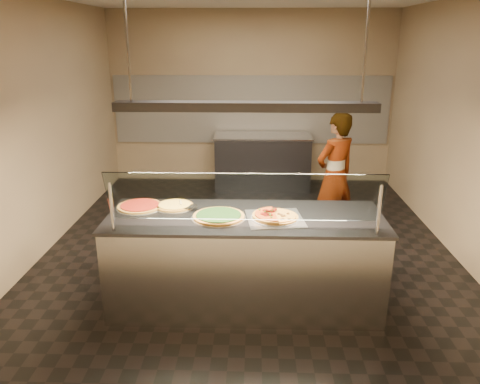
{
  "coord_description": "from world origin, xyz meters",
  "views": [
    {
      "loc": [
        0.06,
        -5.41,
        2.52
      ],
      "look_at": [
        -0.08,
        -0.87,
        1.02
      ],
      "focal_mm": 35.0,
      "sensor_mm": 36.0,
      "label": 1
    }
  ],
  "objects_px": {
    "sneeze_guard": "(244,198)",
    "worker": "(335,176)",
    "prep_table": "(263,161)",
    "half_pizza_sausage": "(286,216)",
    "serving_counter": "(245,260)",
    "heat_lamp_housing": "(246,107)",
    "pizza_tomato": "(140,206)",
    "perforated_tray": "(275,218)",
    "pizza_cheese": "(175,205)",
    "pizza_spinach": "(219,216)",
    "pizza_spatula": "(185,204)",
    "half_pizza_pepperoni": "(264,215)"
  },
  "relations": [
    {
      "from": "perforated_tray",
      "to": "prep_table",
      "type": "xyz_separation_m",
      "value": [
        -0.05,
        3.92,
        -0.47
      ]
    },
    {
      "from": "sneeze_guard",
      "to": "half_pizza_sausage",
      "type": "relative_size",
      "value": 5.33
    },
    {
      "from": "pizza_tomato",
      "to": "half_pizza_pepperoni",
      "type": "bearing_deg",
      "value": -12.24
    },
    {
      "from": "serving_counter",
      "to": "heat_lamp_housing",
      "type": "height_order",
      "value": "heat_lamp_housing"
    },
    {
      "from": "pizza_spinach",
      "to": "worker",
      "type": "bearing_deg",
      "value": 52.84
    },
    {
      "from": "pizza_cheese",
      "to": "pizza_spatula",
      "type": "relative_size",
      "value": 1.72
    },
    {
      "from": "half_pizza_pepperoni",
      "to": "pizza_spatula",
      "type": "relative_size",
      "value": 1.94
    },
    {
      "from": "pizza_cheese",
      "to": "pizza_tomato",
      "type": "xyz_separation_m",
      "value": [
        -0.34,
        -0.02,
        0.0
      ]
    },
    {
      "from": "pizza_spatula",
      "to": "worker",
      "type": "bearing_deg",
      "value": 41.55
    },
    {
      "from": "pizza_spatula",
      "to": "heat_lamp_housing",
      "type": "relative_size",
      "value": 0.1
    },
    {
      "from": "half_pizza_sausage",
      "to": "worker",
      "type": "distance_m",
      "value": 1.98
    },
    {
      "from": "serving_counter",
      "to": "pizza_spinach",
      "type": "distance_m",
      "value": 0.54
    },
    {
      "from": "serving_counter",
      "to": "heat_lamp_housing",
      "type": "bearing_deg",
      "value": 0.0
    },
    {
      "from": "pizza_spinach",
      "to": "prep_table",
      "type": "height_order",
      "value": "pizza_spinach"
    },
    {
      "from": "pizza_spatula",
      "to": "pizza_cheese",
      "type": "bearing_deg",
      "value": 178.34
    },
    {
      "from": "sneeze_guard",
      "to": "prep_table",
      "type": "relative_size",
      "value": 1.42
    },
    {
      "from": "pizza_spatula",
      "to": "heat_lamp_housing",
      "type": "distance_m",
      "value": 1.18
    },
    {
      "from": "half_pizza_pepperoni",
      "to": "pizza_tomato",
      "type": "xyz_separation_m",
      "value": [
        -1.22,
        0.26,
        -0.02
      ]
    },
    {
      "from": "serving_counter",
      "to": "half_pizza_pepperoni",
      "type": "distance_m",
      "value": 0.53
    },
    {
      "from": "pizza_cheese",
      "to": "pizza_tomato",
      "type": "distance_m",
      "value": 0.34
    },
    {
      "from": "pizza_spinach",
      "to": "heat_lamp_housing",
      "type": "height_order",
      "value": "heat_lamp_housing"
    },
    {
      "from": "prep_table",
      "to": "worker",
      "type": "relative_size",
      "value": 1.01
    },
    {
      "from": "serving_counter",
      "to": "pizza_cheese",
      "type": "height_order",
      "value": "pizza_cheese"
    },
    {
      "from": "pizza_cheese",
      "to": "heat_lamp_housing",
      "type": "xyz_separation_m",
      "value": [
        0.7,
        -0.23,
        1.01
      ]
    },
    {
      "from": "half_pizza_pepperoni",
      "to": "half_pizza_sausage",
      "type": "bearing_deg",
      "value": -1.48
    },
    {
      "from": "pizza_spinach",
      "to": "pizza_tomato",
      "type": "relative_size",
      "value": 1.11
    },
    {
      "from": "sneeze_guard",
      "to": "worker",
      "type": "relative_size",
      "value": 1.43
    },
    {
      "from": "half_pizza_sausage",
      "to": "pizza_tomato",
      "type": "relative_size",
      "value": 0.96
    },
    {
      "from": "worker",
      "to": "half_pizza_sausage",
      "type": "bearing_deg",
      "value": 33.5
    },
    {
      "from": "perforated_tray",
      "to": "pizza_tomato",
      "type": "xyz_separation_m",
      "value": [
        -1.32,
        0.27,
        0.01
      ]
    },
    {
      "from": "heat_lamp_housing",
      "to": "pizza_spinach",
      "type": "bearing_deg",
      "value": -167.13
    },
    {
      "from": "half_pizza_sausage",
      "to": "prep_table",
      "type": "distance_m",
      "value": 3.96
    },
    {
      "from": "pizza_tomato",
      "to": "half_pizza_sausage",
      "type": "bearing_deg",
      "value": -10.74
    },
    {
      "from": "sneeze_guard",
      "to": "heat_lamp_housing",
      "type": "distance_m",
      "value": 0.8
    },
    {
      "from": "pizza_spatula",
      "to": "half_pizza_pepperoni",
      "type": "bearing_deg",
      "value": -20.15
    },
    {
      "from": "perforated_tray",
      "to": "pizza_cheese",
      "type": "bearing_deg",
      "value": 163.53
    },
    {
      "from": "serving_counter",
      "to": "perforated_tray",
      "type": "bearing_deg",
      "value": -13.12
    },
    {
      "from": "half_pizza_pepperoni",
      "to": "pizza_spinach",
      "type": "bearing_deg",
      "value": 178.99
    },
    {
      "from": "half_pizza_sausage",
      "to": "pizza_tomato",
      "type": "height_order",
      "value": "half_pizza_sausage"
    },
    {
      "from": "pizza_spinach",
      "to": "sneeze_guard",
      "type": "bearing_deg",
      "value": -49.54
    },
    {
      "from": "pizza_cheese",
      "to": "worker",
      "type": "xyz_separation_m",
      "value": [
        1.83,
        1.53,
        -0.12
      ]
    },
    {
      "from": "half_pizza_pepperoni",
      "to": "heat_lamp_housing",
      "type": "height_order",
      "value": "heat_lamp_housing"
    },
    {
      "from": "half_pizza_pepperoni",
      "to": "heat_lamp_housing",
      "type": "bearing_deg",
      "value": 160.28
    },
    {
      "from": "half_pizza_pepperoni",
      "to": "half_pizza_sausage",
      "type": "distance_m",
      "value": 0.2
    },
    {
      "from": "serving_counter",
      "to": "pizza_spatula",
      "type": "height_order",
      "value": "pizza_spatula"
    },
    {
      "from": "perforated_tray",
      "to": "pizza_spatula",
      "type": "bearing_deg",
      "value": 161.92
    },
    {
      "from": "pizza_tomato",
      "to": "pizza_cheese",
      "type": "bearing_deg",
      "value": 4.01
    },
    {
      "from": "half_pizza_pepperoni",
      "to": "pizza_cheese",
      "type": "distance_m",
      "value": 0.93
    },
    {
      "from": "pizza_spatula",
      "to": "worker",
      "type": "relative_size",
      "value": 0.14
    },
    {
      "from": "pizza_spinach",
      "to": "perforated_tray",
      "type": "bearing_deg",
      "value": -0.95
    }
  ]
}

